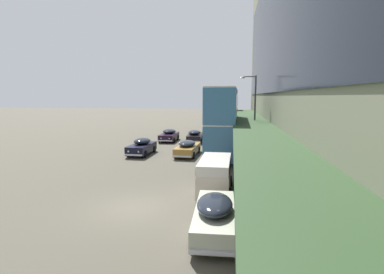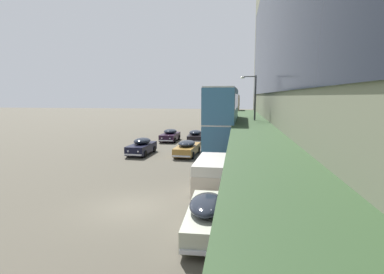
% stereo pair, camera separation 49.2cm
% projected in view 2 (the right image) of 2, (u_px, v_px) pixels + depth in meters
% --- Properties ---
extents(ground, '(240.00, 240.00, 0.00)m').
position_uv_depth(ground, '(131.00, 208.00, 15.10)').
color(ground, '#504B3E').
extents(sidewalk_kerb, '(10.00, 180.00, 0.15)m').
position_uv_depth(sidewalk_kerb, '(365.00, 220.00, 13.47)').
color(sidewalk_kerb, '#A6938A').
rests_on(sidewalk_kerb, ground).
extents(transit_bus_kerbside_front, '(3.01, 10.74, 6.36)m').
position_uv_depth(transit_bus_kerbside_front, '(223.00, 119.00, 28.22)').
color(transit_bus_kerbside_front, teal).
rests_on(transit_bus_kerbside_front, ground).
extents(transit_bus_kerbside_rear, '(2.83, 10.85, 5.83)m').
position_uv_depth(transit_bus_kerbside_rear, '(232.00, 110.00, 51.86)').
color(transit_bus_kerbside_rear, tan).
rests_on(transit_bus_kerbside_rear, ground).
extents(transit_bus_kerbside_far, '(2.76, 10.87, 3.31)m').
position_uv_depth(transit_bus_kerbside_far, '(230.00, 113.00, 68.03)').
color(transit_bus_kerbside_far, '#50935E').
rests_on(transit_bus_kerbside_far, ground).
extents(sedan_oncoming_front, '(2.01, 4.66, 1.48)m').
position_uv_depth(sedan_oncoming_front, '(196.00, 136.00, 36.90)').
color(sedan_oncoming_front, black).
rests_on(sedan_oncoming_front, ground).
extents(sedan_far_back, '(1.93, 4.43, 1.53)m').
position_uv_depth(sedan_far_back, '(229.00, 130.00, 43.74)').
color(sedan_far_back, '#1D3A1F').
rests_on(sedan_far_back, ground).
extents(sedan_second_mid, '(1.85, 4.95, 1.56)m').
position_uv_depth(sedan_second_mid, '(208.00, 214.00, 12.30)').
color(sedan_second_mid, beige).
rests_on(sedan_second_mid, ground).
extents(sedan_lead_mid, '(2.08, 5.00, 1.46)m').
position_uv_depth(sedan_lead_mid, '(187.00, 148.00, 28.46)').
color(sedan_lead_mid, olive).
rests_on(sedan_lead_mid, ground).
extents(sedan_oncoming_rear, '(2.00, 4.42, 1.51)m').
position_uv_depth(sedan_oncoming_rear, '(170.00, 135.00, 37.54)').
color(sedan_oncoming_rear, black).
rests_on(sedan_oncoming_rear, ground).
extents(sedan_trailing_near, '(2.05, 4.46, 1.59)m').
position_uv_depth(sedan_trailing_near, '(142.00, 146.00, 28.97)').
color(sedan_trailing_near, black).
rests_on(sedan_trailing_near, ground).
extents(vw_van, '(1.99, 4.59, 1.96)m').
position_uv_depth(vw_van, '(212.00, 173.00, 17.69)').
color(vw_van, beige).
rests_on(vw_van, ground).
extents(pedestrian_at_kerb, '(0.49, 0.44, 1.86)m').
position_uv_depth(pedestrian_at_kerb, '(263.00, 176.00, 16.76)').
color(pedestrian_at_kerb, black).
rests_on(pedestrian_at_kerb, sidewalk_kerb).
extents(street_lamp, '(1.50, 0.28, 7.34)m').
position_uv_depth(street_lamp, '(253.00, 109.00, 27.80)').
color(street_lamp, '#4C4C51').
rests_on(street_lamp, sidewalk_kerb).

